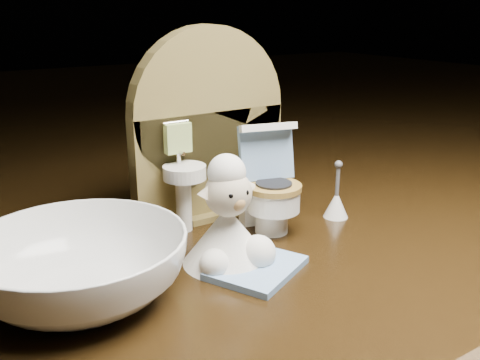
{
  "coord_description": "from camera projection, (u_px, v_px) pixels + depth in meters",
  "views": [
    {
      "loc": [
        -0.2,
        -0.29,
        0.16
      ],
      "look_at": [
        -0.01,
        0.01,
        0.05
      ],
      "focal_mm": 40.0,
      "sensor_mm": 36.0,
      "label": 1
    }
  ],
  "objects": [
    {
      "name": "bath_mat",
      "position": [
        256.0,
        268.0,
        0.35
      ],
      "size": [
        0.07,
        0.07,
        0.0
      ],
      "primitive_type": "cube",
      "rotation": [
        0.0,
        0.0,
        0.45
      ],
      "color": "#779CC9",
      "rests_on": "ground"
    },
    {
      "name": "backdrop_panel",
      "position": [
        209.0,
        136.0,
        0.42
      ],
      "size": [
        0.13,
        0.05,
        0.15
      ],
      "color": "olive",
      "rests_on": "ground"
    },
    {
      "name": "plush_lamb",
      "position": [
        229.0,
        226.0,
        0.35
      ],
      "size": [
        0.06,
        0.06,
        0.08
      ],
      "rotation": [
        0.0,
        0.0,
        -0.04
      ],
      "color": "white",
      "rests_on": "ground"
    },
    {
      "name": "ceramic_bowl",
      "position": [
        80.0,
        267.0,
        0.31
      ],
      "size": [
        0.15,
        0.15,
        0.04
      ],
      "primitive_type": "imported",
      "rotation": [
        0.0,
        0.0,
        -0.28
      ],
      "color": "white",
      "rests_on": "ground"
    },
    {
      "name": "toilet_brush",
      "position": [
        336.0,
        202.0,
        0.43
      ],
      "size": [
        0.02,
        0.02,
        0.05
      ],
      "color": "white",
      "rests_on": "ground"
    },
    {
      "name": "toy_toilet",
      "position": [
        269.0,
        191.0,
        0.4
      ],
      "size": [
        0.05,
        0.06,
        0.08
      ],
      "rotation": [
        0.0,
        0.0,
        -0.26
      ],
      "color": "white",
      "rests_on": "ground"
    }
  ]
}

